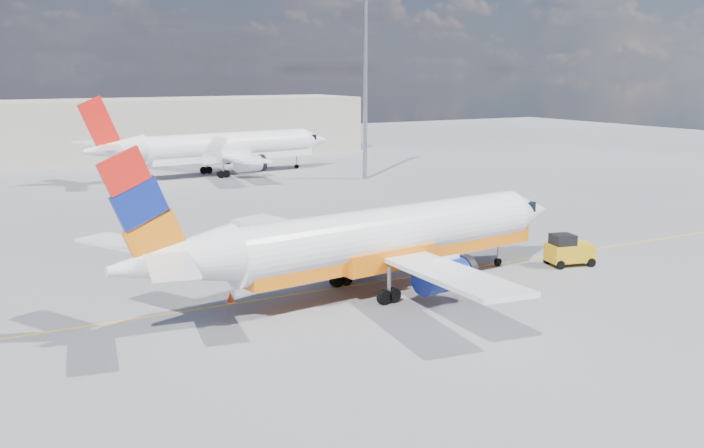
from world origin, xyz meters
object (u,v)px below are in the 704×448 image
gse_tug (568,250)px  traffic_cone (230,297)px  main_jet (376,239)px  second_jet (221,148)px

gse_tug → traffic_cone: gse_tug is taller
main_jet → traffic_cone: bearing=158.0°
main_jet → traffic_cone: 8.43m
second_jet → traffic_cone: (-17.02, -48.37, -2.83)m
gse_tug → main_jet: bearing=-170.4°
main_jet → gse_tug: 13.72m
second_jet → gse_tug: bearing=-92.1°
main_jet → second_jet: 51.19m
main_jet → traffic_cone: main_jet is taller
gse_tug → traffic_cone: 21.48m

